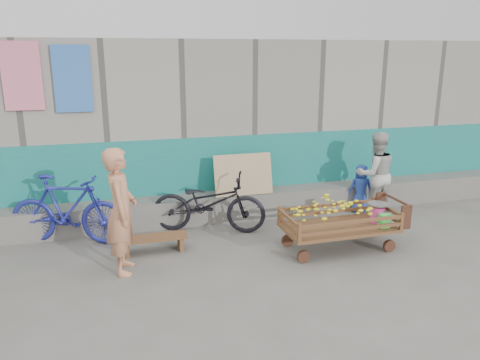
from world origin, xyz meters
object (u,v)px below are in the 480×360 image
object	(u,v)px
banana_cart	(337,216)
bicycle_blue	(67,210)
bench	(154,240)
child	(360,189)
bicycle_dark	(209,203)
woman	(375,174)
vendor_man	(121,211)

from	to	relation	value
banana_cart	bicycle_blue	xyz separation A→B (m)	(-3.75, 1.32, 0.02)
bench	child	bearing A→B (deg)	11.38
bicycle_dark	woman	bearing A→B (deg)	-69.17
banana_cart	bicycle_dark	size ratio (longest dim) A/B	0.97
bench	bicycle_dark	size ratio (longest dim) A/B	0.53
vendor_man	child	size ratio (longest dim) A/B	1.90
woman	child	distance (m)	0.39
vendor_man	woman	world-z (taller)	vendor_man
woman	bicycle_blue	world-z (taller)	woman
vendor_man	bench	bearing A→B (deg)	-34.76
bench	child	distance (m)	3.83
bench	bicycle_blue	world-z (taller)	bicycle_blue
bicycle_dark	bench	bearing A→B (deg)	142.82
child	bicycle_dark	world-z (taller)	bicycle_dark
child	bicycle_blue	xyz separation A→B (m)	(-4.93, -0.07, 0.10)
bench	bicycle_blue	bearing A→B (deg)	150.10
vendor_man	bicycle_dark	distance (m)	1.78
banana_cart	woman	xyz separation A→B (m)	(1.34, 1.20, 0.23)
bench	vendor_man	distance (m)	0.93
bicycle_blue	banana_cart	bearing A→B (deg)	-88.42
bicycle_dark	bicycle_blue	bearing A→B (deg)	108.41
vendor_man	woman	size ratio (longest dim) A/B	1.12
woman	bicycle_blue	size ratio (longest dim) A/B	0.84
banana_cart	bench	distance (m)	2.67
child	bicycle_dark	bearing A→B (deg)	14.94
banana_cart	woman	size ratio (longest dim) A/B	1.19
banana_cart	child	bearing A→B (deg)	49.64
bench	vendor_man	bearing A→B (deg)	-130.67
woman	bicycle_blue	distance (m)	5.09
vendor_man	bicycle_dark	world-z (taller)	vendor_man
child	bicycle_dark	distance (m)	2.82
bench	vendor_man	world-z (taller)	vendor_man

